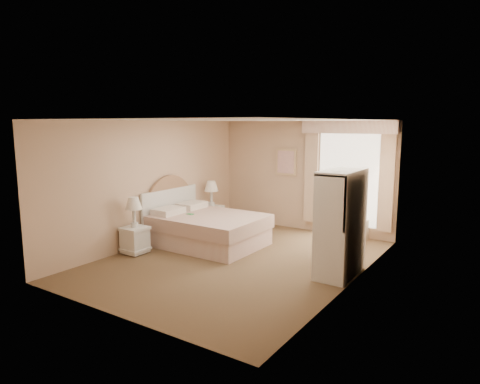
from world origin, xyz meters
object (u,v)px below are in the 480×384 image
Objects in this scene: nightstand_near at (135,233)px; nightstand_far at (212,211)px; round_table at (334,226)px; bed at (205,227)px; cafe_chair at (353,216)px; armoire at (341,232)px.

nightstand_far is at bearing 90.00° from nightstand_near.
nightstand_far reaches higher than round_table.
bed reaches higher than nightstand_far.
armoire is at bearing -65.92° from cafe_chair.
armoire is (0.51, -2.10, 0.18)m from cafe_chair.
nightstand_near is at bearing -147.35° from round_table.
armoire reaches higher than cafe_chair.
armoire is (0.50, -1.00, 0.18)m from round_table.
nightstand_near reaches higher than round_table.
bed is at bearing -58.65° from nightstand_far.
nightstand_near is 1.33× the size of round_table.
armoire is at bearing 15.68° from nightstand_near.
bed is at bearing 176.33° from armoire.
bed reaches higher than round_table.
cafe_chair is (2.42, 1.92, 0.18)m from bed.
nightstand_near reaches higher than cafe_chair.
cafe_chair is at bearing 38.37° from bed.
cafe_chair is at bearing 103.65° from armoire.
nightstand_near is at bearing -164.32° from armoire.
nightstand_near is 3.81m from armoire.
cafe_chair reaches higher than round_table.
nightstand_near is 0.62× the size of armoire.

